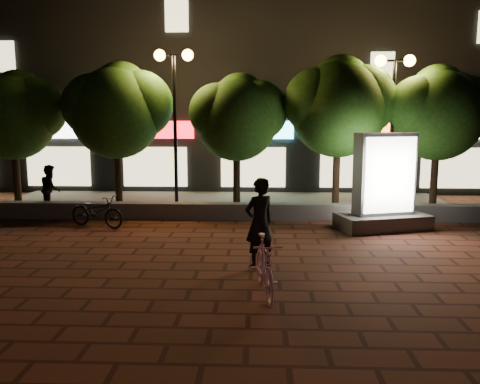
# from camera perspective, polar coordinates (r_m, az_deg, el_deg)

# --- Properties ---
(ground) EXTENTS (80.00, 80.00, 0.00)m
(ground) POSITION_cam_1_polar(r_m,az_deg,el_deg) (11.45, -4.22, -7.32)
(ground) COLOR #5D2A1D
(ground) RESTS_ON ground
(retaining_wall) EXTENTS (16.00, 0.45, 0.50)m
(retaining_wall) POSITION_cam_1_polar(r_m,az_deg,el_deg) (15.26, -2.52, -2.23)
(retaining_wall) COLOR #5F5D58
(retaining_wall) RESTS_ON ground
(sidewalk) EXTENTS (16.00, 5.00, 0.08)m
(sidewalk) POSITION_cam_1_polar(r_m,az_deg,el_deg) (17.75, -1.83, -1.34)
(sidewalk) COLOR #5F5D58
(sidewalk) RESTS_ON ground
(building_block) EXTENTS (28.00, 8.12, 11.30)m
(building_block) POSITION_cam_1_polar(r_m,az_deg,el_deg) (24.01, -0.74, 13.20)
(building_block) COLOR black
(building_block) RESTS_ON ground
(tree_far_left) EXTENTS (3.36, 2.80, 4.63)m
(tree_far_left) POSITION_cam_1_polar(r_m,az_deg,el_deg) (18.34, -24.60, 8.41)
(tree_far_left) COLOR black
(tree_far_left) RESTS_ON sidewalk
(tree_left) EXTENTS (3.60, 3.00, 4.89)m
(tree_left) POSITION_cam_1_polar(r_m,az_deg,el_deg) (17.05, -13.93, 9.48)
(tree_left) COLOR black
(tree_left) RESTS_ON sidewalk
(tree_mid) EXTENTS (3.24, 2.70, 4.50)m
(tree_mid) POSITION_cam_1_polar(r_m,az_deg,el_deg) (16.40, -0.21, 8.98)
(tree_mid) COLOR black
(tree_mid) RESTS_ON sidewalk
(tree_right) EXTENTS (3.72, 3.10, 5.07)m
(tree_right) POSITION_cam_1_polar(r_m,az_deg,el_deg) (16.59, 11.46, 10.01)
(tree_right) COLOR black
(tree_right) RESTS_ON sidewalk
(tree_far_right) EXTENTS (3.48, 2.90, 4.76)m
(tree_far_right) POSITION_cam_1_polar(r_m,az_deg,el_deg) (17.37, 22.03, 8.84)
(tree_far_right) COLOR black
(tree_far_right) RESTS_ON sidewalk
(street_lamp_left) EXTENTS (1.26, 0.36, 5.18)m
(street_lamp_left) POSITION_cam_1_polar(r_m,az_deg,el_deg) (16.38, -7.59, 11.74)
(street_lamp_left) COLOR black
(street_lamp_left) RESTS_ON sidewalk
(street_lamp_right) EXTENTS (1.26, 0.36, 4.98)m
(street_lamp_right) POSITION_cam_1_polar(r_m,az_deg,el_deg) (16.68, 17.32, 10.91)
(street_lamp_right) COLOR black
(street_lamp_right) RESTS_ON sidewalk
(ad_kiosk) EXTENTS (2.75, 1.91, 2.71)m
(ad_kiosk) POSITION_cam_1_polar(r_m,az_deg,el_deg) (14.42, 16.26, 0.16)
(ad_kiosk) COLOR #5F5D58
(ad_kiosk) RESTS_ON ground
(scooter_pink) EXTENTS (0.76, 1.82, 1.06)m
(scooter_pink) POSITION_cam_1_polar(r_m,az_deg,el_deg) (8.88, 2.84, -8.57)
(scooter_pink) COLOR pink
(scooter_pink) RESTS_ON ground
(rider) EXTENTS (0.83, 0.77, 1.91)m
(rider) POSITION_cam_1_polar(r_m,az_deg,el_deg) (10.37, 2.26, -3.57)
(rider) COLOR black
(rider) RESTS_ON ground
(scooter_parked) EXTENTS (1.88, 1.19, 0.93)m
(scooter_parked) POSITION_cam_1_polar(r_m,az_deg,el_deg) (14.73, -16.21, -2.13)
(scooter_parked) COLOR black
(scooter_parked) RESTS_ON ground
(pedestrian) EXTENTS (0.82, 0.91, 1.54)m
(pedestrian) POSITION_cam_1_polar(r_m,az_deg,el_deg) (16.99, -21.04, 0.38)
(pedestrian) COLOR black
(pedestrian) RESTS_ON sidewalk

